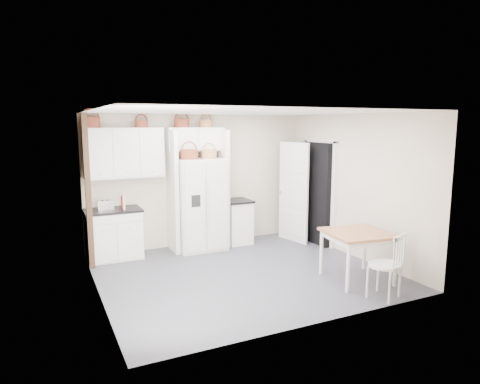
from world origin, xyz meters
TOP-DOWN VIEW (x-y plane):
  - floor at (0.00, 0.00)m, footprint 4.50×4.50m
  - ceiling at (0.00, 0.00)m, footprint 4.50×4.50m
  - wall_back at (0.00, 2.00)m, footprint 4.50×0.00m
  - wall_left at (-2.25, 0.00)m, footprint 0.00×4.00m
  - wall_right at (2.25, 0.00)m, footprint 0.00×4.00m
  - refrigerator at (-0.15, 1.63)m, footprint 0.92×0.74m
  - base_cab_left at (-1.77, 1.70)m, footprint 0.94×0.60m
  - base_cab_right at (0.68, 1.70)m, footprint 0.49×0.58m
  - dining_table at (1.47, -1.03)m, footprint 1.05×1.05m
  - windsor_chair at (1.33, -1.75)m, footprint 0.60×0.57m
  - counter_left at (-1.77, 1.70)m, footprint 0.98×0.63m
  - counter_right at (0.68, 1.70)m, footprint 0.52×0.62m
  - toaster at (-1.90, 1.61)m, footprint 0.28×0.18m
  - cookbook_red at (-1.60, 1.62)m, footprint 0.03×0.16m
  - cookbook_cream at (-1.59, 1.62)m, footprint 0.04×0.16m
  - basket_upper_a at (-2.05, 1.83)m, footprint 0.33×0.33m
  - basket_upper_c at (-1.17, 1.83)m, footprint 0.23×0.23m
  - basket_bridge_a at (-0.41, 1.83)m, footprint 0.29×0.29m
  - basket_bridge_b at (0.08, 1.83)m, footprint 0.26×0.26m
  - basket_fridge_a at (-0.37, 1.53)m, footprint 0.33×0.33m
  - basket_fridge_b at (0.02, 1.53)m, footprint 0.29×0.29m
  - upper_cabinet at (-1.50, 1.83)m, footprint 1.40×0.34m
  - bridge_cabinet at (-0.15, 1.83)m, footprint 1.12×0.34m
  - fridge_panel_left at (-0.66, 1.70)m, footprint 0.08×0.60m
  - fridge_panel_right at (0.36, 1.70)m, footprint 0.08×0.60m
  - trim_post at (-2.20, 1.35)m, footprint 0.09×0.09m
  - doorway_void at (2.16, 1.00)m, footprint 0.18×0.85m
  - door_slab at (1.80, 1.33)m, footprint 0.21×0.79m

SIDE VIEW (x-z plane):
  - floor at x=0.00m, z-range 0.00..0.00m
  - dining_table at x=1.47m, z-range 0.00..0.77m
  - base_cab_right at x=0.68m, z-range 0.00..0.85m
  - base_cab_left at x=-1.77m, z-range 0.00..0.87m
  - windsor_chair at x=1.33m, z-range 0.00..0.96m
  - counter_right at x=0.68m, z-range 0.85..0.89m
  - refrigerator at x=-0.15m, z-range 0.00..1.77m
  - counter_left at x=-1.77m, z-range 0.87..0.91m
  - toaster at x=-1.90m, z-range 0.91..1.10m
  - doorway_void at x=2.16m, z-range 0.00..2.05m
  - door_slab at x=1.80m, z-range 0.00..2.05m
  - cookbook_red at x=-1.60m, z-range 0.91..1.15m
  - cookbook_cream at x=-1.59m, z-range 0.91..1.16m
  - fridge_panel_left at x=-0.66m, z-range 0.00..2.30m
  - fridge_panel_right at x=0.36m, z-range 0.00..2.30m
  - wall_back at x=0.00m, z-range -0.95..3.55m
  - wall_left at x=-2.25m, z-range -0.70..3.30m
  - wall_right at x=2.25m, z-range -0.70..3.30m
  - trim_post at x=-2.20m, z-range 0.00..2.60m
  - basket_fridge_b at x=0.02m, z-range 1.77..1.93m
  - basket_fridge_a at x=-0.37m, z-range 1.77..1.95m
  - upper_cabinet at x=-1.50m, z-range 1.45..2.35m
  - bridge_cabinet at x=-0.15m, z-range 1.90..2.35m
  - basket_upper_c at x=-1.17m, z-range 2.35..2.49m
  - basket_bridge_b at x=0.08m, z-range 2.35..2.50m
  - basket_bridge_a at x=-0.41m, z-range 2.35..2.51m
  - basket_upper_a at x=-2.05m, z-range 2.35..2.54m
  - ceiling at x=0.00m, z-range 2.60..2.60m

